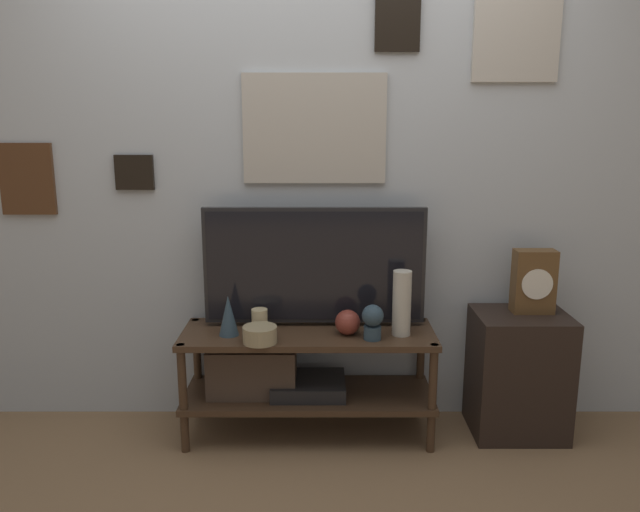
# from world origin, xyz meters

# --- Properties ---
(ground_plane) EXTENTS (12.00, 12.00, 0.00)m
(ground_plane) POSITION_xyz_m (0.00, 0.00, 0.00)
(ground_plane) COLOR #846647
(wall_back) EXTENTS (6.40, 0.08, 2.70)m
(wall_back) POSITION_xyz_m (0.00, 0.50, 1.36)
(wall_back) COLOR #B2BCC6
(wall_back) RESTS_ON ground_plane
(media_console) EXTENTS (1.22, 0.41, 0.53)m
(media_console) POSITION_xyz_m (-0.10, 0.25, 0.33)
(media_console) COLOR #422D1E
(media_console) RESTS_ON ground_plane
(television) EXTENTS (1.08, 0.05, 0.59)m
(television) POSITION_xyz_m (0.03, 0.34, 0.84)
(television) COLOR black
(television) RESTS_ON media_console
(vase_wide_bowl) EXTENTS (0.16, 0.16, 0.08)m
(vase_wide_bowl) POSITION_xyz_m (-0.22, 0.10, 0.57)
(vase_wide_bowl) COLOR tan
(vase_wide_bowl) RESTS_ON media_console
(vase_slim_bronze) EXTENTS (0.09, 0.09, 0.19)m
(vase_slim_bronze) POSITION_xyz_m (-0.37, 0.20, 0.63)
(vase_slim_bronze) COLOR #2D4251
(vase_slim_bronze) RESTS_ON media_console
(vase_round_glass) EXTENTS (0.12, 0.12, 0.12)m
(vase_round_glass) POSITION_xyz_m (0.19, 0.21, 0.59)
(vase_round_glass) COLOR brown
(vase_round_glass) RESTS_ON media_console
(vase_tall_ceramic) EXTENTS (0.09, 0.09, 0.31)m
(vase_tall_ceramic) POSITION_xyz_m (0.44, 0.20, 0.69)
(vase_tall_ceramic) COLOR beige
(vase_tall_ceramic) RESTS_ON media_console
(candle_jar) EXTENTS (0.08, 0.08, 0.11)m
(candle_jar) POSITION_xyz_m (-0.23, 0.26, 0.59)
(candle_jar) COLOR beige
(candle_jar) RESTS_ON media_console
(decorative_bust) EXTENTS (0.10, 0.10, 0.17)m
(decorative_bust) POSITION_xyz_m (0.30, 0.14, 0.62)
(decorative_bust) COLOR #2D4251
(decorative_bust) RESTS_ON media_console
(side_table) EXTENTS (0.45, 0.37, 0.61)m
(side_table) POSITION_xyz_m (1.04, 0.27, 0.31)
(side_table) COLOR black
(side_table) RESTS_ON ground_plane
(mantel_clock) EXTENTS (0.20, 0.11, 0.31)m
(mantel_clock) POSITION_xyz_m (1.09, 0.30, 0.77)
(mantel_clock) COLOR brown
(mantel_clock) RESTS_ON side_table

